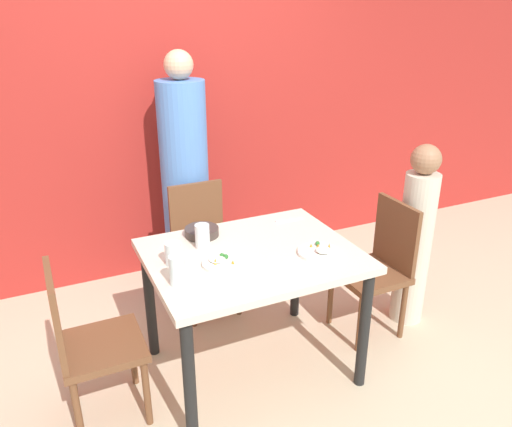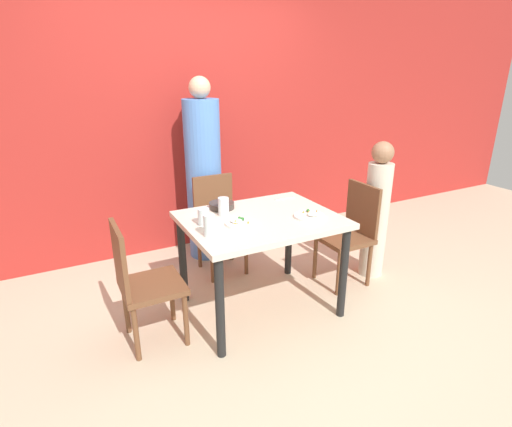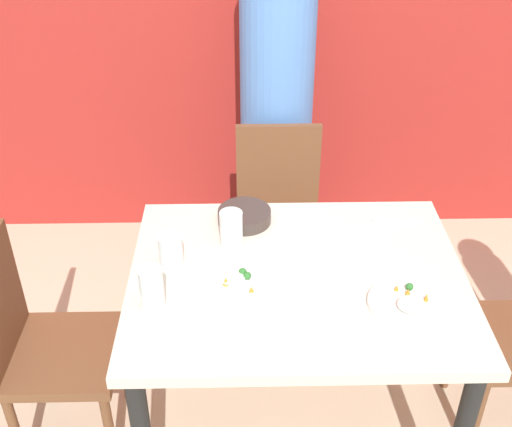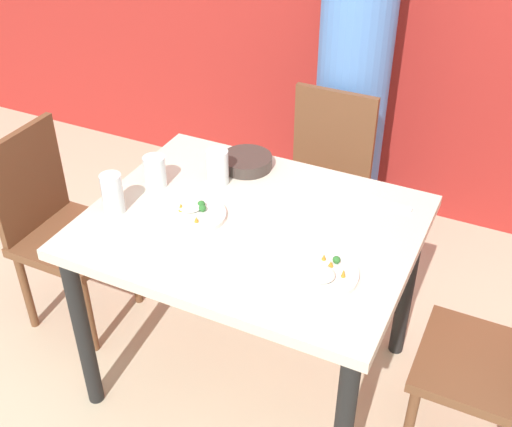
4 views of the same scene
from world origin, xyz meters
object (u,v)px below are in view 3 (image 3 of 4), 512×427
at_px(chair_adult_spot, 279,217).
at_px(glass_water_tall, 152,289).
at_px(person_adult, 276,119).
at_px(bowl_curry, 244,216).
at_px(plate_rice_adult, 406,304).

distance_m(chair_adult_spot, glass_water_tall, 1.09).
xyz_separation_m(person_adult, glass_water_tall, (-0.44, -1.27, 0.03)).
bearing_deg(bowl_curry, plate_rice_adult, -44.45).
distance_m(chair_adult_spot, bowl_curry, 0.58).
bearing_deg(glass_water_tall, chair_adult_spot, 64.70).
bearing_deg(bowl_curry, glass_water_tall, -121.28).
distance_m(bowl_curry, glass_water_tall, 0.55).
bearing_deg(person_adult, chair_adult_spot, -90.00).
bearing_deg(person_adult, glass_water_tall, -109.08).
distance_m(chair_adult_spot, plate_rice_adult, 1.05).
relative_size(chair_adult_spot, bowl_curry, 4.47).
relative_size(plate_rice_adult, glass_water_tall, 1.55).
height_order(person_adult, glass_water_tall, person_adult).
relative_size(bowl_curry, glass_water_tall, 1.34).
bearing_deg(chair_adult_spot, plate_rice_adult, -70.35).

